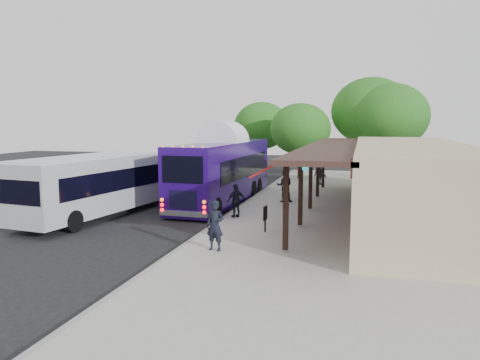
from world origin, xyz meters
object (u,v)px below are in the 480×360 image
Objects in this scene: sign_board at (265,214)px; coach_bus at (223,168)px; ped_d at (320,173)px; ped_c at (236,201)px; city_bus at (110,181)px; ped_a at (215,226)px; ped_b at (285,186)px.

coach_bus is at bearing 123.32° from sign_board.
ped_d is at bearing 60.98° from coach_bus.
coach_bus reaches higher than ped_c.
ped_c is 1.48× the size of sign_board.
coach_bus is 6.55m from city_bus.
ped_a is at bearing -105.08° from sign_board.
ped_b is 5.05m from ped_c.
ped_b is 1.72× the size of sign_board.
coach_bus is 7.38× the size of ped_c.
ped_c is at bearing 131.54° from sign_board.
ped_d is at bearing -145.36° from ped_c.
ped_c is at bearing 63.35° from ped_b.
ped_b is 7.39m from sign_board.
city_bus is at bearing 150.25° from ped_a.
coach_bus is at bearing 113.25° from ped_a.
city_bus is 15.84m from ped_d.
ped_b is at bearing -150.50° from ped_c.
ped_c is 0.96× the size of ped_d.
ped_d is 15.33m from sign_board.
city_bus is 9.37m from ped_a.
ped_b is at bearing 38.21° from city_bus.
ped_c is 13.05m from ped_d.
ped_d is at bearing 91.84° from ped_a.
ped_c is (-1.52, -4.81, -0.12)m from ped_b.
ped_b is at bearing 94.06° from ped_a.
ped_a reaches higher than ped_d.
ped_a is 0.96× the size of ped_b.
sign_board is at bearing 83.93° from ped_b.
sign_board is at bearing -9.18° from city_bus.
ped_b is at bearing 113.44° from ped_d.
sign_board is (3.96, -7.28, -1.12)m from coach_bus.
city_bus is 6.28× the size of ped_b.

